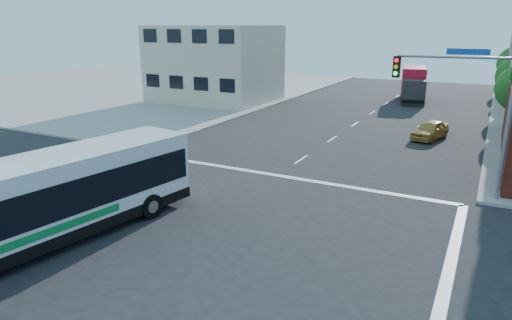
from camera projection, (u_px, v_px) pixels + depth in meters
The scene contains 7 objects.
ground at pixel (170, 246), 17.17m from camera, with size 120.00×120.00×0.00m, color black.
sidewalk_nw at pixel (125, 86), 62.45m from camera, with size 50.00×50.00×0.15m, color gray.
building_west at pixel (215, 64), 49.08m from camera, with size 12.06×10.06×8.00m.
signal_mast_ne at pixel (469, 94), 20.75m from camera, with size 7.91×1.13×8.07m.
transit_bus at pixel (41, 199), 16.80m from camera, with size 4.66×12.80×3.71m.
box_truck at pixel (413, 85), 49.74m from camera, with size 3.74×8.28×3.59m.
parked_car at pixel (430, 130), 33.20m from camera, with size 1.60×3.98×1.36m, color #B9943C.
Camera 1 is at (10.07, -12.28, 7.97)m, focal length 32.00 mm.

